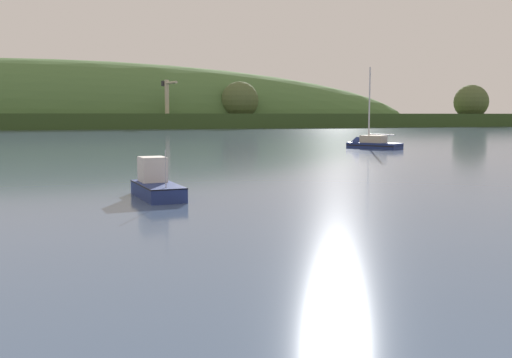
# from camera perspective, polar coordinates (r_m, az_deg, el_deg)

# --- Properties ---
(far_shoreline_hill) EXTENTS (413.70, 98.16, 53.42)m
(far_shoreline_hill) POSITION_cam_1_polar(r_m,az_deg,el_deg) (244.73, -20.04, 4.80)
(far_shoreline_hill) COLOR #314A21
(far_shoreline_hill) RESTS_ON ground
(dockside_crane) EXTENTS (3.93, 11.69, 17.69)m
(dockside_crane) POSITION_cam_1_polar(r_m,az_deg,el_deg) (217.01, -8.63, 7.06)
(dockside_crane) COLOR #4C4C51
(dockside_crane) RESTS_ON ground
(sailboat_midwater_white) EXTENTS (6.99, 9.45, 13.65)m
(sailboat_midwater_white) POSITION_cam_1_polar(r_m,az_deg,el_deg) (91.63, 10.84, 3.22)
(sailboat_midwater_white) COLOR navy
(sailboat_midwater_white) RESTS_ON ground
(fishing_boat_moored) EXTENTS (2.35, 6.22, 3.87)m
(fishing_boat_moored) POSITION_cam_1_polar(r_m,az_deg,el_deg) (37.47, -9.78, -0.92)
(fishing_boat_moored) COLOR navy
(fishing_boat_moored) RESTS_ON ground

